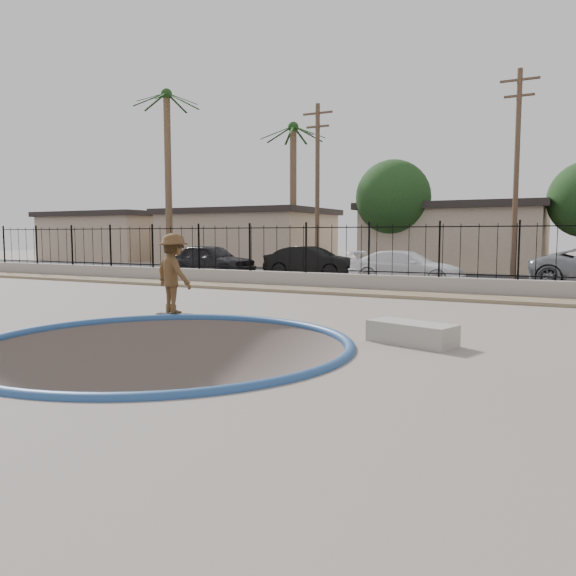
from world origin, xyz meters
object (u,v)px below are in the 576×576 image
at_px(car_a, 211,260).
at_px(car_b, 311,262).
at_px(car_c, 406,267).
at_px(concrete_ledge, 412,333).
at_px(skater, 174,277).
at_px(skateboard, 174,314).

bearing_deg(car_a, car_b, -71.66).
bearing_deg(car_c, concrete_ledge, -162.32).
xyz_separation_m(skater, car_c, (2.66, 11.40, -0.26)).
relative_size(concrete_ledge, car_c, 0.34).
bearing_deg(car_b, skateboard, -170.60).
relative_size(skateboard, car_a, 0.20).
distance_m(car_a, car_b, 4.98).
relative_size(skateboard, car_b, 0.21).
relative_size(skater, car_b, 0.45).
bearing_deg(car_a, car_c, -88.53).
bearing_deg(skater, car_b, -60.75).
bearing_deg(car_a, skateboard, -145.34).
relative_size(skater, car_a, 0.43).
xyz_separation_m(skater, concrete_ledge, (6.14, -0.72, -0.78)).
distance_m(car_b, car_c, 5.25).
bearing_deg(concrete_ledge, skateboard, 173.28).
bearing_deg(car_b, skater, -170.60).
height_order(skater, car_b, skater).
distance_m(skateboard, car_c, 11.73).
bearing_deg(skater, concrete_ledge, -167.67).
bearing_deg(skater, car_a, -39.54).
bearing_deg(skater, car_c, -84.08).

